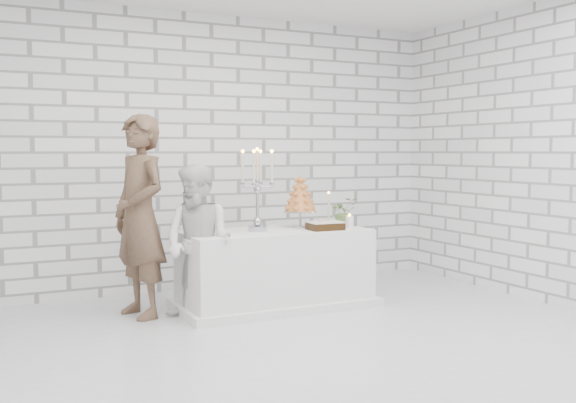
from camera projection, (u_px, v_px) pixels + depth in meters
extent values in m
cube|color=silver|center=(288.00, 350.00, 5.08)|extent=(6.00, 5.00, 0.01)
cube|color=white|center=(185.00, 152.00, 7.20)|extent=(6.00, 0.01, 3.00)
cube|color=white|center=(558.00, 155.00, 2.73)|extent=(6.00, 0.01, 3.00)
cube|color=white|center=(572.00, 153.00, 6.29)|extent=(0.01, 5.00, 3.00)
cube|color=white|center=(275.00, 269.00, 6.48)|extent=(1.80, 0.80, 0.75)
imported|color=brown|center=(140.00, 216.00, 6.06)|extent=(0.61, 0.77, 1.85)
imported|color=white|center=(199.00, 243.00, 5.93)|extent=(0.84, 0.86, 1.40)
cube|color=black|center=(325.00, 226.00, 6.49)|extent=(0.34, 0.25, 0.08)
cylinder|color=white|center=(349.00, 222.00, 6.64)|extent=(0.10, 0.10, 0.12)
cylinder|color=beige|center=(329.00, 209.00, 6.98)|extent=(0.07, 0.07, 0.32)
imported|color=#517340|center=(343.00, 212.00, 6.80)|extent=(0.27, 0.24, 0.29)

